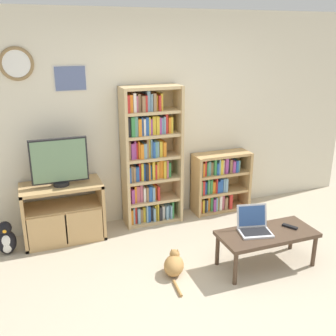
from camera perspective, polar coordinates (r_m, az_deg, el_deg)
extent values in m
plane|color=#BCAD93|center=(3.70, 7.95, -19.85)|extent=(18.00, 18.00, 0.00)
cube|color=beige|center=(4.95, -2.99, 7.06)|extent=(6.05, 0.06, 2.60)
torus|color=olive|center=(4.60, -21.14, 13.94)|extent=(0.36, 0.04, 0.36)
cylinder|color=white|center=(4.60, -21.14, 13.94)|extent=(0.29, 0.02, 0.29)
cube|color=silver|center=(4.65, -14.00, 12.51)|extent=(0.37, 0.01, 0.29)
cube|color=slate|center=(4.64, -13.99, 12.51)|extent=(0.34, 0.02, 0.26)
cube|color=tan|center=(4.77, -20.22, -6.75)|extent=(0.04, 0.47, 0.68)
cube|color=tan|center=(4.82, -9.77, -5.50)|extent=(0.04, 0.47, 0.68)
cube|color=tan|center=(4.65, -15.29, -2.52)|extent=(0.91, 0.47, 0.04)
cube|color=tan|center=(4.92, -14.64, -9.58)|extent=(0.91, 0.47, 0.04)
cube|color=tan|center=(4.75, -15.03, -5.40)|extent=(0.84, 0.43, 0.04)
cube|color=tan|center=(4.62, -17.15, -8.90)|extent=(0.40, 0.02, 0.37)
cube|color=tan|center=(4.64, -11.94, -8.26)|extent=(0.40, 0.02, 0.37)
cylinder|color=black|center=(4.61, -15.23, -2.19)|extent=(0.18, 0.18, 0.04)
cube|color=black|center=(4.53, -15.52, 1.05)|extent=(0.63, 0.05, 0.51)
cube|color=slate|center=(4.50, -15.48, 0.95)|extent=(0.59, 0.01, 0.47)
cube|color=tan|center=(4.77, -6.30, 1.17)|extent=(0.04, 0.32, 1.74)
cube|color=tan|center=(4.98, 1.44, 2.01)|extent=(0.04, 0.32, 1.74)
cube|color=tan|center=(5.00, -2.89, 2.07)|extent=(0.73, 0.02, 1.74)
cube|color=tan|center=(5.18, -2.23, -7.43)|extent=(0.66, 0.28, 0.04)
cube|color=tan|center=(5.06, -2.27, -4.55)|extent=(0.66, 0.28, 0.04)
cube|color=tan|center=(4.95, -2.31, -1.53)|extent=(0.66, 0.28, 0.04)
cube|color=tan|center=(4.86, -2.35, 1.60)|extent=(0.66, 0.28, 0.04)
cube|color=tan|center=(4.79, -2.40, 4.85)|extent=(0.66, 0.28, 0.04)
cube|color=tan|center=(4.73, -2.44, 8.19)|extent=(0.66, 0.28, 0.04)
cube|color=tan|center=(4.68, -2.49, 11.60)|extent=(0.66, 0.28, 0.04)
cube|color=orange|center=(5.06, -5.57, -6.71)|extent=(0.04, 0.22, 0.19)
cube|color=#759EB7|center=(5.07, -5.23, -6.53)|extent=(0.02, 0.22, 0.22)
cube|color=red|center=(5.08, -4.94, -6.44)|extent=(0.03, 0.20, 0.22)
cube|color=#759EB7|center=(5.08, -4.56, -6.52)|extent=(0.03, 0.24, 0.20)
cube|color=#93704C|center=(5.10, -4.13, -6.55)|extent=(0.04, 0.20, 0.18)
cube|color=gold|center=(5.11, -3.74, -6.39)|extent=(0.03, 0.20, 0.20)
cube|color=#759EB7|center=(5.10, -3.40, -6.21)|extent=(0.02, 0.25, 0.24)
cube|color=#2856A8|center=(5.11, -3.09, -6.24)|extent=(0.03, 0.23, 0.21)
cube|color=#232328|center=(5.13, -2.74, -6.25)|extent=(0.03, 0.20, 0.20)
cube|color=#759EB7|center=(5.13, -2.36, -6.35)|extent=(0.03, 0.25, 0.18)
cube|color=gold|center=(5.15, -2.11, -6.11)|extent=(0.03, 0.21, 0.21)
cube|color=gold|center=(5.14, -1.82, -5.94)|extent=(0.02, 0.23, 0.24)
cube|color=#232328|center=(5.16, -1.46, -6.18)|extent=(0.04, 0.25, 0.18)
cube|color=white|center=(5.18, -1.02, -6.09)|extent=(0.04, 0.20, 0.18)
cube|color=#759EB7|center=(5.18, -0.54, -6.03)|extent=(0.03, 0.25, 0.19)
cube|color=#759EB7|center=(5.20, -0.27, -5.95)|extent=(0.02, 0.21, 0.18)
cube|color=#759EB7|center=(5.20, 0.04, -5.96)|extent=(0.02, 0.25, 0.18)
cube|color=#388947|center=(5.21, 0.32, -5.68)|extent=(0.02, 0.23, 0.22)
cube|color=red|center=(4.95, -5.81, -3.62)|extent=(0.02, 0.20, 0.21)
cube|color=#9E4293|center=(4.96, -5.39, -3.77)|extent=(0.04, 0.23, 0.18)
cube|color=orange|center=(4.96, -5.02, -3.49)|extent=(0.03, 0.22, 0.22)
cube|color=#B75B70|center=(4.97, -4.62, -3.49)|extent=(0.04, 0.20, 0.21)
cube|color=#B75B70|center=(4.98, -4.17, -3.29)|extent=(0.03, 0.21, 0.24)
cube|color=white|center=(4.99, -3.73, -3.53)|extent=(0.03, 0.23, 0.18)
cube|color=#93704C|center=(4.99, -3.36, -3.46)|extent=(0.02, 0.25, 0.19)
cube|color=#2856A8|center=(5.00, -2.94, -3.39)|extent=(0.04, 0.25, 0.19)
cube|color=#759EB7|center=(5.02, -2.49, -3.41)|extent=(0.03, 0.25, 0.18)
cube|color=orange|center=(5.04, -2.15, -3.29)|extent=(0.03, 0.20, 0.18)
cube|color=red|center=(5.04, -1.78, -3.33)|extent=(0.03, 0.26, 0.18)
cube|color=#2856A8|center=(4.84, -5.85, -0.68)|extent=(0.02, 0.25, 0.19)
cube|color=#93704C|center=(4.85, -5.58, -0.55)|extent=(0.02, 0.23, 0.20)
cube|color=#93704C|center=(4.85, -5.23, -0.59)|extent=(0.03, 0.24, 0.19)
cube|color=#2856A8|center=(4.87, -4.78, -0.57)|extent=(0.04, 0.23, 0.19)
cube|color=red|center=(4.88, -4.40, -0.22)|extent=(0.02, 0.20, 0.23)
cube|color=gold|center=(4.88, -4.06, -0.28)|extent=(0.03, 0.22, 0.22)
cube|color=#2856A8|center=(4.89, -3.76, -0.27)|extent=(0.02, 0.22, 0.21)
cube|color=#232328|center=(4.89, -3.42, -0.26)|extent=(0.03, 0.25, 0.21)
cube|color=orange|center=(4.90, -3.10, -0.14)|extent=(0.02, 0.25, 0.23)
cube|color=#2856A8|center=(4.92, -2.85, -0.33)|extent=(0.02, 0.21, 0.18)
cube|color=gold|center=(4.92, -2.47, -0.04)|extent=(0.03, 0.23, 0.23)
cube|color=red|center=(4.93, -2.12, -0.24)|extent=(0.02, 0.23, 0.19)
cube|color=gold|center=(4.94, -1.88, -0.05)|extent=(0.02, 0.22, 0.21)
cube|color=orange|center=(4.95, -1.67, 0.01)|extent=(0.02, 0.20, 0.22)
cube|color=orange|center=(4.96, -1.31, 0.16)|extent=(0.04, 0.20, 0.24)
cube|color=gold|center=(4.96, -0.85, 0.11)|extent=(0.03, 0.24, 0.22)
cube|color=#B75B70|center=(4.97, -0.50, 0.16)|extent=(0.02, 0.25, 0.23)
cube|color=#388947|center=(4.99, -0.19, 0.03)|extent=(0.04, 0.21, 0.19)
cube|color=#93704C|center=(4.76, -5.92, 2.75)|extent=(0.04, 0.20, 0.22)
cube|color=#9E4293|center=(4.77, -5.42, 2.65)|extent=(0.04, 0.21, 0.19)
cube|color=#9E4293|center=(4.78, -5.07, 2.85)|extent=(0.02, 0.20, 0.22)
cube|color=red|center=(4.79, -4.81, 2.73)|extent=(0.02, 0.20, 0.20)
cube|color=orange|center=(4.79, -4.54, 2.85)|extent=(0.02, 0.23, 0.21)
cube|color=orange|center=(4.80, -4.16, 2.68)|extent=(0.04, 0.25, 0.18)
cube|color=#759EB7|center=(4.81, -3.68, 2.75)|extent=(0.04, 0.23, 0.18)
cube|color=#93704C|center=(4.82, -3.29, 3.08)|extent=(0.02, 0.22, 0.23)
cube|color=gold|center=(4.83, -3.03, 3.09)|extent=(0.02, 0.20, 0.23)
cube|color=#759EB7|center=(4.83, -2.75, 3.13)|extent=(0.02, 0.22, 0.23)
cube|color=#2856A8|center=(4.83, -2.46, 2.96)|extent=(0.03, 0.25, 0.20)
cube|color=#5B9389|center=(4.84, -2.14, 2.99)|extent=(0.03, 0.24, 0.20)
cube|color=#759EB7|center=(4.86, -1.84, 3.01)|extent=(0.03, 0.21, 0.19)
cube|color=gold|center=(4.87, -1.40, 3.04)|extent=(0.04, 0.22, 0.19)
cube|color=orange|center=(4.88, -0.91, 3.02)|extent=(0.04, 0.23, 0.18)
cube|color=#232328|center=(4.69, -6.00, 6.12)|extent=(0.04, 0.23, 0.23)
cube|color=#388947|center=(4.69, -5.46, 6.19)|extent=(0.04, 0.26, 0.24)
cube|color=#5B9389|center=(4.71, -4.97, 6.25)|extent=(0.04, 0.24, 0.23)
cube|color=orange|center=(4.71, -4.48, 6.10)|extent=(0.04, 0.26, 0.20)
cube|color=#2856A8|center=(4.73, -4.11, 6.21)|extent=(0.02, 0.22, 0.21)
cube|color=white|center=(4.74, -3.78, 6.15)|extent=(0.02, 0.23, 0.20)
cube|color=#2856A8|center=(4.75, -3.39, 6.28)|extent=(0.04, 0.23, 0.22)
cube|color=gold|center=(4.76, -3.04, 6.31)|extent=(0.02, 0.22, 0.22)
cube|color=#9E4293|center=(4.77, -2.79, 6.19)|extent=(0.02, 0.22, 0.19)
cube|color=gold|center=(4.78, -2.38, 6.39)|extent=(0.04, 0.21, 0.22)
cube|color=gold|center=(4.79, -1.87, 6.43)|extent=(0.04, 0.23, 0.22)
cube|color=#9E4293|center=(4.80, -1.49, 6.35)|extent=(0.03, 0.22, 0.20)
cube|color=#759EB7|center=(4.81, -1.18, 6.35)|extent=(0.02, 0.21, 0.19)
cube|color=#759EB7|center=(4.82, -0.87, 6.44)|extent=(0.02, 0.22, 0.21)
cube|color=red|center=(4.83, -0.57, 6.62)|extent=(0.03, 0.21, 0.23)
cube|color=orange|center=(4.84, -0.15, 6.43)|extent=(0.03, 0.22, 0.20)
cube|color=gold|center=(4.85, 0.17, 6.46)|extent=(0.03, 0.22, 0.20)
cube|color=red|center=(4.63, -6.12, 9.37)|extent=(0.03, 0.26, 0.20)
cube|color=orange|center=(4.65, -5.67, 9.42)|extent=(0.04, 0.23, 0.20)
cube|color=white|center=(4.65, -5.18, 9.57)|extent=(0.03, 0.23, 0.22)
cube|color=#B75B70|center=(4.67, -4.82, 9.39)|extent=(0.02, 0.22, 0.19)
cube|color=#93704C|center=(4.68, -4.48, 9.54)|extent=(0.03, 0.20, 0.21)
cube|color=#93704C|center=(4.68, -3.95, 9.42)|extent=(0.04, 0.26, 0.18)
cube|color=red|center=(4.69, -3.55, 9.47)|extent=(0.02, 0.25, 0.19)
cube|color=#759EB7|center=(4.70, -3.17, 9.79)|extent=(0.04, 0.22, 0.23)
cube|color=#759EB7|center=(4.71, -2.75, 9.62)|extent=(0.02, 0.23, 0.20)
cube|color=#93704C|center=(4.72, -2.37, 9.67)|extent=(0.03, 0.25, 0.21)
cube|color=gold|center=(4.74, -2.01, 9.54)|extent=(0.03, 0.20, 0.18)
cube|color=red|center=(4.74, -1.62, 9.55)|extent=(0.03, 0.25, 0.18)
cube|color=gold|center=(4.76, -1.28, 9.69)|extent=(0.03, 0.20, 0.20)
cube|color=tan|center=(5.23, 4.07, -2.55)|extent=(0.04, 0.31, 0.81)
cube|color=tan|center=(5.56, 11.09, -1.54)|extent=(0.04, 0.31, 0.81)
cube|color=tan|center=(5.50, 6.99, -1.54)|extent=(0.78, 0.02, 0.81)
cube|color=tan|center=(5.53, 7.52, -5.80)|extent=(0.71, 0.27, 0.04)
cube|color=tan|center=(5.43, 7.63, -3.31)|extent=(0.71, 0.27, 0.04)
cube|color=tan|center=(5.34, 7.75, -0.74)|extent=(0.71, 0.27, 0.04)
cube|color=tan|center=(5.26, 7.87, 1.92)|extent=(0.71, 0.27, 0.04)
cube|color=red|center=(5.37, 4.34, -5.33)|extent=(0.03, 0.21, 0.16)
cube|color=gold|center=(5.38, 4.70, -5.19)|extent=(0.03, 0.23, 0.18)
cube|color=#232328|center=(5.39, 5.02, -5.13)|extent=(0.02, 0.23, 0.18)
cube|color=#759EB7|center=(5.41, 5.24, -5.16)|extent=(0.02, 0.20, 0.16)
cube|color=orange|center=(5.41, 5.57, -4.86)|extent=(0.03, 0.19, 0.21)
cube|color=#388947|center=(5.43, 5.92, -4.89)|extent=(0.03, 0.21, 0.20)
cube|color=#9E4293|center=(5.44, 6.27, -4.98)|extent=(0.03, 0.24, 0.17)
cube|color=#759EB7|center=(5.45, 6.58, -4.84)|extent=(0.03, 0.24, 0.19)
cube|color=gold|center=(5.47, 6.80, -4.76)|extent=(0.02, 0.20, 0.19)
cube|color=white|center=(5.47, 7.15, -4.68)|extent=(0.03, 0.23, 0.20)
cube|color=#B75B70|center=(5.49, 7.50, -4.56)|extent=(0.04, 0.22, 0.21)
cube|color=#93704C|center=(5.52, 7.90, -4.73)|extent=(0.04, 0.24, 0.17)
cube|color=#388947|center=(5.54, 8.16, -4.62)|extent=(0.02, 0.20, 0.17)
cube|color=red|center=(5.54, 8.54, -4.45)|extent=(0.04, 0.25, 0.21)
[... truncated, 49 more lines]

